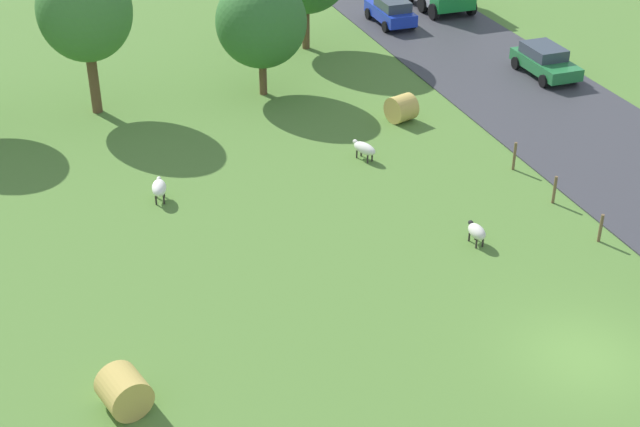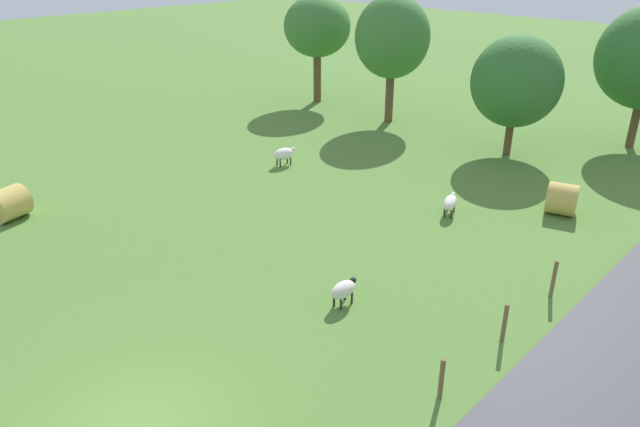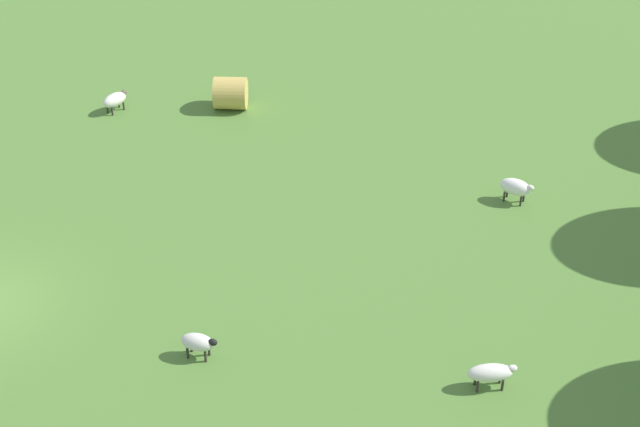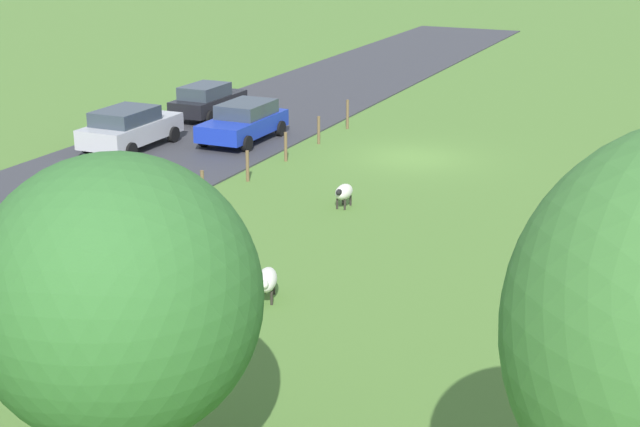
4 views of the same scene
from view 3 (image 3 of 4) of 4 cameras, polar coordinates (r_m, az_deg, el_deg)
name	(u,v)px [view 3 (image 3 of 4)]	position (r m, az deg, el deg)	size (l,w,h in m)	color
sheep_0	(198,342)	(25.81, -7.28, -7.63)	(0.51, 1.04, 0.76)	silver
sheep_1	(491,373)	(25.15, 10.15, -9.33)	(0.89, 1.32, 0.76)	silver
sheep_2	(115,100)	(37.71, -12.14, 6.65)	(1.20, 0.85, 0.75)	silver
sheep_3	(516,187)	(32.13, 11.59, 1.55)	(0.75, 1.20, 0.84)	white
hay_bale_0	(230,93)	(37.23, -5.36, 7.16)	(1.25, 1.25, 1.24)	tan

